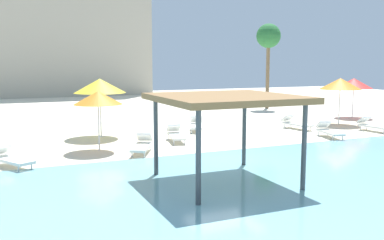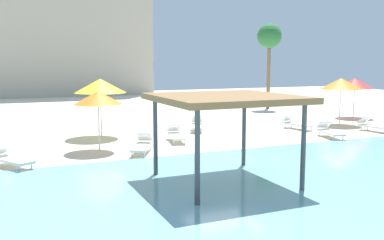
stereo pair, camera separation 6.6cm
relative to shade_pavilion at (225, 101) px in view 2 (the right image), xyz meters
The scene contains 16 objects.
ground_plane 3.77m from the shade_pavilion, 62.55° to the left, with size 80.00×80.00×0.00m, color beige.
lagoon_water 3.88m from the shade_pavilion, 64.09° to the right, with size 44.00×13.50×0.04m, color #7AB7C1.
shade_pavilion is the anchor object (origin of this frame).
beach_umbrella_orange_0 14.56m from the shade_pavilion, 34.46° to the left, with size 2.36×2.36×2.72m.
beach_umbrella_red_2 18.35m from the shade_pavilion, 34.40° to the left, with size 2.39×2.39×2.60m.
beach_umbrella_yellow_3 9.75m from the shade_pavilion, 100.10° to the left, with size 2.49×2.49×2.84m.
beach_umbrella_orange_4 6.81m from the shade_pavilion, 111.25° to the left, with size 1.97×1.97×2.45m.
lounge_chair_0 9.99m from the shade_pavilion, 30.76° to the left, with size 1.05×1.99×0.74m.
lounge_chair_1 13.20m from the shade_pavilion, 25.10° to the left, with size 0.73×1.93×0.74m.
lounge_chair_2 7.39m from the shade_pavilion, 80.39° to the left, with size 0.98×1.98×0.74m.
lounge_chair_3 11.83m from the shade_pavilion, 42.47° to the left, with size 0.90×1.97×0.74m.
lounge_chair_4 10.18m from the shade_pavilion, 70.57° to the left, with size 1.34×1.97×0.74m.
lounge_chair_5 7.80m from the shade_pavilion, 141.49° to the left, with size 1.46×1.94×0.74m.
lounge_chair_6 5.65m from the shade_pavilion, 101.02° to the left, with size 1.39×1.96×0.74m.
palm_tree_2 22.12m from the shade_pavilion, 53.03° to the left, with size 1.90×1.90×6.66m.
hotel_block_0 40.83m from the shade_pavilion, 88.59° to the left, with size 17.53×8.90×16.82m, color #B2A893.
Camera 2 is at (-7.16, -13.52, 3.55)m, focal length 39.74 mm.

